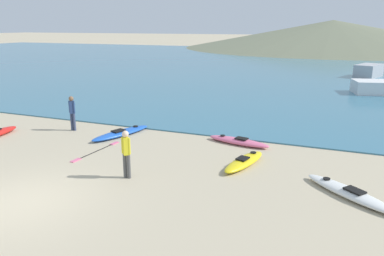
% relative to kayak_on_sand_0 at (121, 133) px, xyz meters
% --- Properties ---
extents(ground_plane, '(400.00, 400.00, 0.00)m').
position_rel_kayak_on_sand_0_xyz_m(ground_plane, '(1.00, -6.89, -0.13)').
color(ground_plane, tan).
extents(bay_water, '(160.00, 70.00, 0.06)m').
position_rel_kayak_on_sand_0_xyz_m(bay_water, '(1.00, 36.40, -0.10)').
color(bay_water, teal).
rests_on(bay_water, ground_plane).
extents(far_hill_left, '(65.54, 65.54, 6.02)m').
position_rel_kayak_on_sand_0_xyz_m(far_hill_left, '(6.35, 76.50, 2.88)').
color(far_hill_left, '#6B7056').
rests_on(far_hill_left, ground_plane).
extents(kayak_on_sand_0, '(1.64, 3.33, 0.30)m').
position_rel_kayak_on_sand_0_xyz_m(kayak_on_sand_0, '(0.00, 0.00, 0.00)').
color(kayak_on_sand_0, blue).
rests_on(kayak_on_sand_0, ground_plane).
extents(kayak_on_sand_2, '(2.88, 2.50, 0.30)m').
position_rel_kayak_on_sand_0_xyz_m(kayak_on_sand_2, '(9.74, -2.99, 0.00)').
color(kayak_on_sand_2, white).
rests_on(kayak_on_sand_2, ground_plane).
extents(kayak_on_sand_3, '(1.24, 2.68, 0.33)m').
position_rel_kayak_on_sand_0_xyz_m(kayak_on_sand_3, '(6.21, -1.60, 0.02)').
color(kayak_on_sand_3, yellow).
rests_on(kayak_on_sand_3, ground_plane).
extents(kayak_on_sand_4, '(2.88, 1.19, 0.30)m').
position_rel_kayak_on_sand_0_xyz_m(kayak_on_sand_4, '(5.36, 0.75, 0.00)').
color(kayak_on_sand_4, '#E5668C').
rests_on(kayak_on_sand_4, ground_plane).
extents(person_near_foreground, '(0.33, 0.29, 1.63)m').
position_rel_kayak_on_sand_0_xyz_m(person_near_foreground, '(2.87, -4.18, 0.81)').
color(person_near_foreground, '#4C4C4C').
rests_on(person_near_foreground, ground_plane).
extents(person_near_waterline, '(0.34, 0.30, 1.68)m').
position_rel_kayak_on_sand_0_xyz_m(person_near_waterline, '(-2.62, -0.09, 0.83)').
color(person_near_waterline, '#384260').
rests_on(person_near_waterline, ground_plane).
extents(moored_boat_0, '(2.84, 3.64, 1.21)m').
position_rel_kayak_on_sand_0_xyz_m(moored_boat_0, '(11.56, 25.92, 0.54)').
color(moored_boat_0, '#B2B2B7').
rests_on(moored_boat_0, bay_water).
extents(moored_boat_1, '(4.41, 3.05, 0.94)m').
position_rel_kayak_on_sand_0_xyz_m(moored_boat_1, '(12.05, 16.25, 0.40)').
color(moored_boat_1, white).
rests_on(moored_boat_1, bay_water).
extents(loose_paddle, '(0.40, 2.79, 0.03)m').
position_rel_kayak_on_sand_0_xyz_m(loose_paddle, '(0.30, -2.33, -0.11)').
color(loose_paddle, black).
rests_on(loose_paddle, ground_plane).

